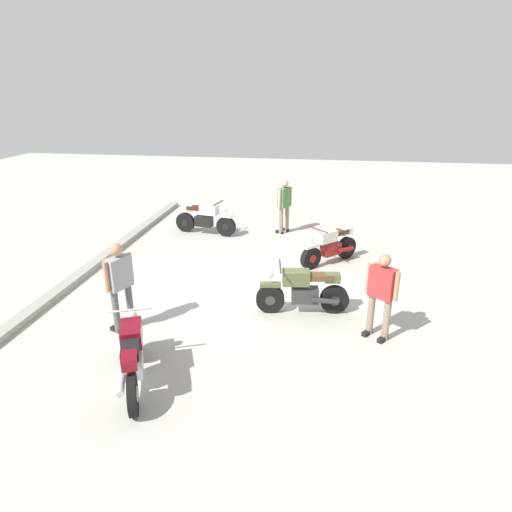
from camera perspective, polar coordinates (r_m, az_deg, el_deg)
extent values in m
plane|color=#B7B2A8|center=(10.61, 0.96, -3.82)|extent=(40.00, 40.00, 0.00)
cube|color=#9C978F|center=(12.05, -21.26, -1.82)|extent=(14.00, 0.30, 0.15)
cylinder|color=black|center=(14.03, -3.91, 3.84)|extent=(0.23, 0.65, 0.64)
cylinder|color=black|center=(14.64, -9.16, 4.35)|extent=(0.23, 0.65, 0.64)
cylinder|color=black|center=(14.03, -3.91, 3.84)|extent=(0.18, 0.25, 0.22)
cylinder|color=black|center=(14.64, -9.16, 4.35)|extent=(0.18, 0.25, 0.22)
cube|color=black|center=(14.32, -6.79, 4.51)|extent=(0.38, 0.60, 0.32)
cube|color=silver|center=(14.12, -6.13, 5.99)|extent=(0.42, 0.61, 0.30)
cube|color=silver|center=(13.93, -3.95, 5.22)|extent=(0.24, 0.46, 0.08)
cube|color=#382314|center=(14.31, -7.77, 6.20)|extent=(0.36, 0.64, 0.12)
cube|color=silver|center=(14.45, -8.84, 6.21)|extent=(0.27, 0.35, 0.18)
cylinder|color=black|center=(14.65, -7.91, 4.63)|extent=(0.21, 0.57, 0.16)
cylinder|color=black|center=(13.93, -4.93, 6.88)|extent=(0.70, 0.16, 0.04)
sphere|color=silver|center=(13.89, -4.07, 6.02)|extent=(0.16, 0.16, 0.16)
cylinder|color=black|center=(8.08, -15.39, -10.69)|extent=(0.64, 0.35, 0.64)
cylinder|color=black|center=(6.88, -15.74, -16.96)|extent=(0.64, 0.35, 0.64)
cylinder|color=silver|center=(8.08, -15.39, -10.69)|extent=(0.26, 0.21, 0.22)
cylinder|color=silver|center=(6.88, -15.74, -16.96)|extent=(0.26, 0.21, 0.22)
cube|color=silver|center=(7.37, -15.64, -13.15)|extent=(0.62, 0.47, 0.32)
cube|color=maroon|center=(7.33, -15.89, -9.68)|extent=(0.64, 0.50, 0.30)
cube|color=maroon|center=(7.90, -15.63, -8.52)|extent=(0.47, 0.31, 0.08)
cube|color=black|center=(6.93, -16.05, -11.41)|extent=(0.65, 0.46, 0.12)
cube|color=maroon|center=(6.69, -16.13, -12.92)|extent=(0.38, 0.32, 0.18)
cylinder|color=silver|center=(7.08, -17.12, -15.36)|extent=(0.56, 0.31, 0.16)
cylinder|color=silver|center=(7.50, -15.99, -6.77)|extent=(0.29, 0.66, 0.04)
sphere|color=silver|center=(7.79, -15.78, -7.33)|extent=(0.16, 0.16, 0.16)
cylinder|color=black|center=(9.29, 1.86, -5.60)|extent=(0.24, 0.62, 0.60)
cylinder|color=black|center=(9.41, 10.15, -5.57)|extent=(0.24, 0.62, 0.60)
cylinder|color=#333333|center=(9.29, 1.86, -5.60)|extent=(0.21, 0.23, 0.21)
cylinder|color=#333333|center=(9.41, 10.15, -5.57)|extent=(0.21, 0.23, 0.21)
cube|color=#333333|center=(9.29, 6.36, -5.05)|extent=(0.35, 0.59, 0.32)
cube|color=#515B38|center=(9.10, 5.21, -2.79)|extent=(0.39, 0.60, 0.30)
cube|color=#515B38|center=(9.15, 1.89, -3.75)|extent=(0.22, 0.46, 0.08)
cube|color=brown|center=(9.14, 8.03, -2.67)|extent=(0.34, 0.63, 0.12)
cube|color=#515B38|center=(9.19, 9.88, -2.79)|extent=(0.26, 0.35, 0.18)
cylinder|color=#333333|center=(9.20, 8.94, -5.78)|extent=(0.18, 0.57, 0.16)
cylinder|color=#333333|center=(8.98, 3.16, -1.32)|extent=(0.70, 0.13, 0.04)
sphere|color=silver|center=(9.06, 1.75, -2.48)|extent=(0.16, 0.16, 0.16)
cylinder|color=black|center=(11.54, 7.13, -0.27)|extent=(0.54, 0.54, 0.60)
cylinder|color=black|center=(12.45, 11.68, 1.07)|extent=(0.54, 0.54, 0.60)
cylinder|color=maroon|center=(11.54, 7.13, -0.27)|extent=(0.28, 0.28, 0.21)
cylinder|color=maroon|center=(12.45, 11.68, 1.07)|extent=(0.28, 0.28, 0.21)
cube|color=maroon|center=(11.98, 9.69, 0.92)|extent=(0.59, 0.59, 0.32)
cube|color=white|center=(11.72, 9.12, 2.56)|extent=(0.62, 0.62, 0.30)
cube|color=white|center=(11.42, 7.21, 1.27)|extent=(0.42, 0.42, 0.08)
cube|color=#4C331E|center=(12.02, 10.65, 3.04)|extent=(0.61, 0.61, 0.12)
cube|color=white|center=(12.24, 11.61, 3.20)|extent=(0.38, 0.38, 0.18)
cylinder|color=maroon|center=(12.17, 11.57, 0.86)|extent=(0.47, 0.47, 0.16)
cylinder|color=maroon|center=(11.42, 8.02, 3.45)|extent=(0.52, 0.52, 0.04)
sphere|color=silver|center=(11.33, 7.17, 2.29)|extent=(0.16, 0.16, 0.16)
cylinder|color=#59595B|center=(9.09, -16.07, -6.10)|extent=(0.17, 0.17, 0.89)
cube|color=black|center=(9.32, -16.08, -8.21)|extent=(0.19, 0.28, 0.08)
cylinder|color=#59595B|center=(8.89, -17.71, -6.94)|extent=(0.17, 0.17, 0.89)
cube|color=black|center=(9.12, -17.69, -9.07)|extent=(0.19, 0.28, 0.08)
cube|color=#99999E|center=(8.68, -17.40, -2.08)|extent=(0.54, 0.39, 0.63)
cylinder|color=tan|center=(8.85, -16.02, -1.34)|extent=(0.12, 0.12, 0.59)
cylinder|color=tan|center=(8.50, -18.87, -2.62)|extent=(0.12, 0.12, 0.59)
sphere|color=tan|center=(8.51, -17.74, 0.79)|extent=(0.24, 0.24, 0.24)
cylinder|color=gray|center=(8.73, 14.68, -7.32)|extent=(0.18, 0.18, 0.84)
cube|color=black|center=(8.87, 14.26, -9.61)|extent=(0.27, 0.23, 0.08)
cylinder|color=gray|center=(8.60, 16.59, -8.00)|extent=(0.18, 0.18, 0.84)
cube|color=black|center=(8.74, 16.13, -10.31)|extent=(0.27, 0.23, 0.08)
cube|color=#B23333|center=(8.35, 16.10, -3.35)|extent=(0.45, 0.51, 0.59)
cylinder|color=tan|center=(8.47, 14.47, -2.71)|extent=(0.13, 0.13, 0.56)
cylinder|color=tan|center=(8.23, 17.81, -3.78)|extent=(0.13, 0.13, 0.56)
sphere|color=tan|center=(8.19, 16.41, -0.55)|extent=(0.23, 0.23, 0.23)
cylinder|color=gray|center=(14.51, 4.04, 4.89)|extent=(0.18, 0.18, 0.87)
cube|color=black|center=(14.66, 3.81, 3.45)|extent=(0.21, 0.28, 0.08)
cylinder|color=gray|center=(14.24, 3.28, 4.58)|extent=(0.18, 0.18, 0.87)
cube|color=black|center=(14.38, 3.05, 3.12)|extent=(0.21, 0.28, 0.08)
cube|color=#4C7F4C|center=(14.18, 3.73, 7.61)|extent=(0.53, 0.43, 0.61)
cylinder|color=#D8AD8C|center=(14.41, 4.38, 7.88)|extent=(0.12, 0.12, 0.58)
cylinder|color=#D8AD8C|center=(13.95, 3.07, 7.46)|extent=(0.12, 0.12, 0.58)
sphere|color=#D8AD8C|center=(14.08, 3.78, 9.40)|extent=(0.23, 0.23, 0.23)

